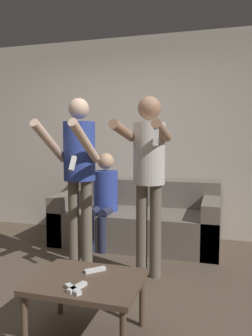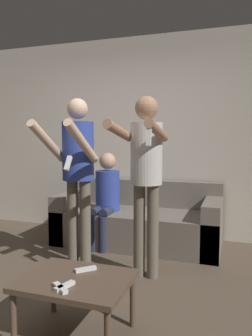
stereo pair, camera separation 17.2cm
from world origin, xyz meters
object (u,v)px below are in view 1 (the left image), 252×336
coffee_table (87,286)px  person_standing_left (79,164)px  couch (137,222)px  remote_far (95,270)px  remote_near (73,289)px  person_seated (104,195)px  person_standing_right (148,166)px  remote_mid (77,287)px

coffee_table → person_standing_left: bearing=116.2°
couch → coffee_table: size_ratio=2.83×
coffee_table → remote_far: remote_far is taller
remote_near → couch: bearing=94.1°
person_seated → remote_near: size_ratio=8.06×
couch → person_standing_right: person_standing_right is taller
remote_near → person_standing_left: bearing=112.3°
person_seated → remote_far: person_seated is taller
person_seated → remote_near: bearing=-75.5°
person_standing_left → remote_mid: (0.52, -1.21, -0.66)m
remote_mid → remote_far: bearing=87.8°
remote_mid → couch: bearing=94.5°
person_standing_right → person_seated: (-0.72, 0.77, -0.45)m
person_standing_left → remote_mid: 1.48m
person_seated → remote_far: bearing=-72.3°
person_standing_right → remote_mid: bearing=-98.6°
person_standing_left → remote_far: person_standing_left is taller
coffee_table → remote_mid: remote_mid is taller
person_seated → remote_near: person_seated is taller
person_standing_right → coffee_table: 1.29m
person_standing_right → remote_far: size_ratio=12.81×
person_seated → coffee_table: bearing=-73.8°
person_standing_left → remote_near: person_standing_left is taller
remote_mid → remote_far: (0.01, 0.28, 0.00)m
couch → remote_near: bearing=-85.9°
person_standing_left → person_standing_right: person_standing_left is taller
person_seated → person_standing_left: bearing=-89.2°
remote_mid → remote_far: size_ratio=1.15×
coffee_table → remote_mid: (0.00, -0.15, 0.06)m
coffee_table → remote_near: 0.19m
remote_near → remote_far: (0.02, 0.31, 0.00)m
person_standing_left → remote_near: bearing=-67.7°
remote_near → person_standing_right: bearing=81.0°
remote_mid → remote_far: 0.28m
person_standing_left → remote_far: 1.26m
person_seated → remote_near: (0.52, -2.02, -0.21)m
couch → remote_mid: bearing=-85.5°
couch → remote_near: 2.23m
person_standing_right → remote_far: 1.15m
coffee_table → remote_far: 0.14m
coffee_table → remote_mid: size_ratio=4.67×
person_standing_right → remote_far: (-0.17, -0.94, -0.65)m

